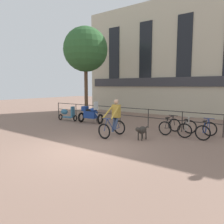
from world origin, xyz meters
TOP-DOWN VIEW (x-y plane):
  - ground_plane at (0.00, 0.00)m, footprint 60.00×60.00m
  - canal_railing at (-0.00, 5.20)m, footprint 15.05×0.05m
  - building_facade at (0.00, 10.99)m, footprint 18.00×0.72m
  - cyclist_with_bike at (-0.35, 2.46)m, footprint 0.73×1.20m
  - dog at (1.03, 2.59)m, footprint 0.30×0.92m
  - parked_motorcycle at (-3.61, 4.46)m, footprint 1.63×0.79m
  - parked_bicycle_near_lamp at (1.51, 4.54)m, footprint 0.73×1.15m
  - parked_bicycle_mid_left at (2.34, 4.54)m, footprint 0.75×1.16m
  - parked_bicycle_mid_right at (3.18, 4.54)m, footprint 0.70×1.14m
  - parked_scooter at (-5.49, 4.25)m, footprint 1.33×0.63m
  - tree_canalside_left at (-5.86, 6.51)m, footprint 3.25×3.25m

SIDE VIEW (x-z plane):
  - ground_plane at x=0.00m, z-range 0.00..0.00m
  - parked_bicycle_mid_right at x=3.18m, z-range -0.07..0.79m
  - parked_bicycle_near_lamp at x=1.51m, z-range -0.07..0.79m
  - parked_bicycle_mid_left at x=2.34m, z-range -0.07..0.79m
  - dog at x=1.03m, z-range 0.11..0.71m
  - parked_scooter at x=-5.49m, z-range -0.02..0.94m
  - parked_motorcycle at x=-3.61m, z-range -0.11..1.24m
  - canal_railing at x=0.00m, z-range 0.18..1.23m
  - cyclist_with_bike at x=-0.35m, z-range -0.09..1.61m
  - building_facade at x=0.00m, z-range -0.02..8.92m
  - tree_canalside_left at x=-5.86m, z-range 1.64..8.22m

